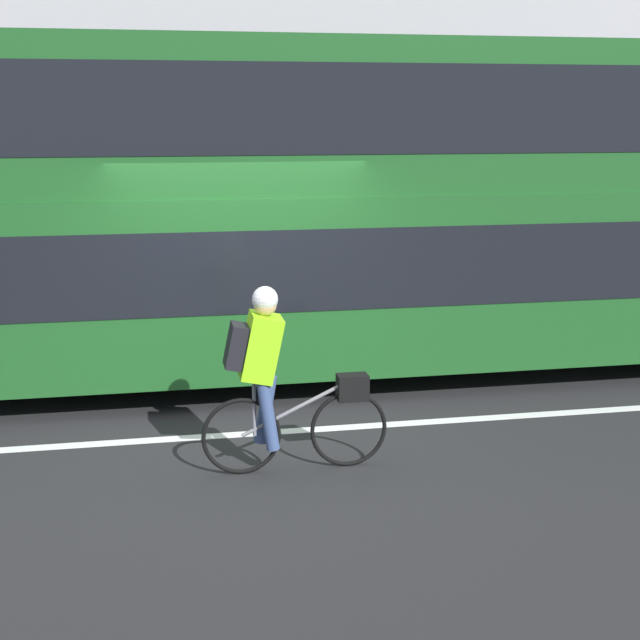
% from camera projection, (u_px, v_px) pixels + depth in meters
% --- Properties ---
extents(ground_plane, '(80.00, 80.00, 0.00)m').
position_uv_depth(ground_plane, '(250.00, 434.00, 8.41)').
color(ground_plane, '#232326').
extents(road_center_line, '(50.00, 0.14, 0.01)m').
position_uv_depth(road_center_line, '(250.00, 434.00, 8.40)').
color(road_center_line, silver).
rests_on(road_center_line, ground_plane).
extents(sidewalk_curb, '(60.00, 2.16, 0.13)m').
position_uv_depth(sidewalk_curb, '(210.00, 306.00, 13.68)').
color(sidewalk_curb, gray).
rests_on(sidewalk_curb, ground_plane).
extents(building_facade, '(60.00, 0.30, 9.17)m').
position_uv_depth(building_facade, '(196.00, 5.00, 13.83)').
color(building_facade, '#9E9EA3').
rests_on(building_facade, ground_plane).
extents(bus, '(10.78, 2.47, 3.69)m').
position_uv_depth(bus, '(367.00, 196.00, 10.01)').
color(bus, black).
rests_on(bus, ground_plane).
extents(cyclist_on_bike, '(1.58, 0.32, 1.60)m').
position_uv_depth(cyclist_on_bike, '(275.00, 373.00, 7.34)').
color(cyclist_on_bike, black).
rests_on(cyclist_on_bike, ground_plane).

